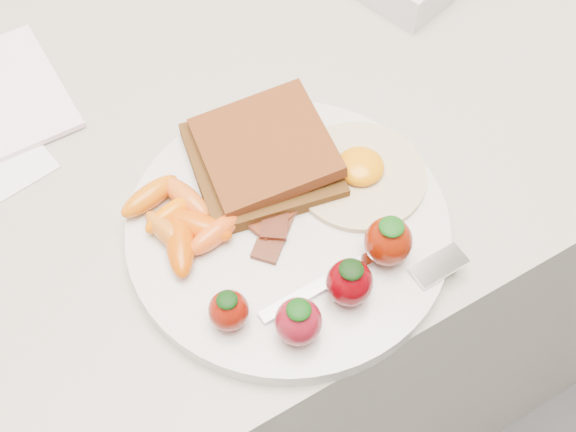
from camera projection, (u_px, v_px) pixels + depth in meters
counter at (241, 302)px, 1.08m from camera, size 2.00×0.60×0.90m
plate at (288, 228)px, 0.61m from camera, size 0.27×0.27×0.02m
toast_lower at (262, 161)px, 0.62m from camera, size 0.14×0.14×0.01m
toast_upper at (265, 147)px, 0.61m from camera, size 0.12×0.12×0.03m
fried_egg at (360, 173)px, 0.62m from camera, size 0.12×0.12×0.02m
bacon_strips at (283, 205)px, 0.60m from camera, size 0.10×0.10×0.01m
baby_carrots at (181, 221)px, 0.59m from camera, size 0.09×0.10×0.02m
strawberries at (330, 283)px, 0.54m from camera, size 0.17×0.07×0.05m
fork at (376, 276)px, 0.57m from camera, size 0.17×0.05×0.00m
notepad at (4, 94)px, 0.69m from camera, size 0.11×0.15×0.01m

